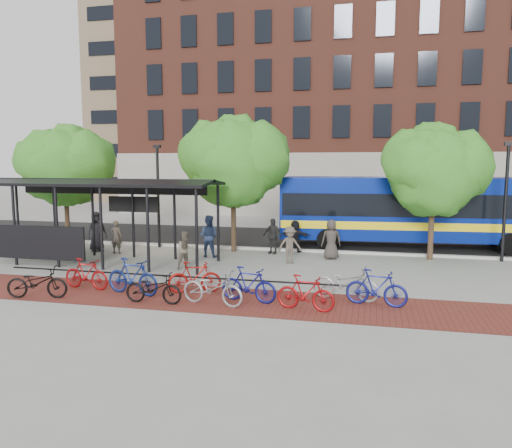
% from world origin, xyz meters
% --- Properties ---
extents(ground, '(160.00, 160.00, 0.00)m').
position_xyz_m(ground, '(0.00, 0.00, 0.00)').
color(ground, '#9E9E99').
rests_on(ground, ground).
extents(asphalt_street, '(160.00, 8.00, 0.01)m').
position_xyz_m(asphalt_street, '(0.00, 8.00, 0.01)').
color(asphalt_street, black).
rests_on(asphalt_street, ground).
extents(curb, '(160.00, 0.25, 0.12)m').
position_xyz_m(curb, '(0.00, 4.00, 0.06)').
color(curb, '#B7B7B2').
rests_on(curb, ground).
extents(brick_strip, '(24.00, 3.00, 0.01)m').
position_xyz_m(brick_strip, '(-2.00, -5.00, 0.00)').
color(brick_strip, maroon).
rests_on(brick_strip, ground).
extents(bike_rack_rail, '(12.00, 0.05, 0.95)m').
position_xyz_m(bike_rack_rail, '(-3.30, -4.10, 0.00)').
color(bike_rack_rail, black).
rests_on(bike_rack_rail, ground).
extents(building_brick, '(55.00, 14.00, 20.00)m').
position_xyz_m(building_brick, '(10.00, 26.00, 10.00)').
color(building_brick, brown).
rests_on(building_brick, ground).
extents(building_tower, '(22.00, 22.00, 30.00)m').
position_xyz_m(building_tower, '(-16.00, 40.00, 15.00)').
color(building_tower, '#7A664C').
rests_on(building_tower, ground).
extents(bus_shelter, '(10.60, 3.07, 3.60)m').
position_xyz_m(bus_shelter, '(-8.13, -0.48, 3.00)').
color(bus_shelter, black).
rests_on(bus_shelter, ground).
extents(tree_a, '(4.90, 4.00, 6.18)m').
position_xyz_m(tree_a, '(-11.91, 3.35, 4.24)').
color(tree_a, '#382619').
rests_on(tree_a, ground).
extents(tree_b, '(5.15, 4.20, 6.47)m').
position_xyz_m(tree_b, '(-2.90, 3.35, 4.46)').
color(tree_b, '#382619').
rests_on(tree_b, ground).
extents(tree_c, '(4.66, 3.80, 5.92)m').
position_xyz_m(tree_c, '(6.09, 3.35, 4.05)').
color(tree_c, '#382619').
rests_on(tree_c, ground).
extents(lamp_post_left, '(0.35, 0.20, 5.12)m').
position_xyz_m(lamp_post_left, '(-7.00, 3.60, 2.75)').
color(lamp_post_left, black).
rests_on(lamp_post_left, ground).
extents(lamp_post_right, '(0.35, 0.20, 5.12)m').
position_xyz_m(lamp_post_right, '(9.00, 3.60, 2.75)').
color(lamp_post_right, black).
rests_on(lamp_post_right, ground).
extents(bus, '(13.26, 3.80, 3.54)m').
position_xyz_m(bus, '(5.46, 6.31, 2.03)').
color(bus, navy).
rests_on(bus, ground).
extents(bike_0, '(2.02, 1.08, 1.01)m').
position_xyz_m(bike_0, '(-6.79, -6.14, 0.50)').
color(bike_0, black).
rests_on(bike_0, ground).
extents(bike_1, '(1.80, 0.72, 1.05)m').
position_xyz_m(bike_1, '(-5.91, -4.76, 0.53)').
color(bike_1, maroon).
rests_on(bike_1, ground).
extents(bike_3, '(2.07, 0.97, 1.20)m').
position_xyz_m(bike_3, '(-4.04, -5.06, 0.60)').
color(bike_3, navy).
rests_on(bike_3, ground).
extents(bike_4, '(1.81, 0.64, 0.95)m').
position_xyz_m(bike_4, '(-2.95, -5.85, 0.47)').
color(bike_4, black).
rests_on(bike_4, ground).
extents(bike_5, '(1.81, 1.08, 1.05)m').
position_xyz_m(bike_5, '(-2.17, -4.37, 0.52)').
color(bike_5, maroon).
rests_on(bike_5, ground).
extents(bike_6, '(2.13, 1.09, 1.06)m').
position_xyz_m(bike_6, '(-1.15, -5.59, 0.53)').
color(bike_6, '#949496').
rests_on(bike_6, ground).
extents(bike_7, '(1.89, 0.84, 1.10)m').
position_xyz_m(bike_7, '(-0.17, -5.04, 0.55)').
color(bike_7, navy).
rests_on(bike_7, ground).
extents(bike_9, '(1.79, 0.76, 1.04)m').
position_xyz_m(bike_9, '(1.65, -5.52, 0.52)').
color(bike_9, '#9B0E11').
rests_on(bike_9, ground).
extents(bike_10, '(2.18, 1.10, 1.09)m').
position_xyz_m(bike_10, '(2.73, -4.13, 0.55)').
color(bike_10, '#969799').
rests_on(bike_10, ground).
extents(bike_11, '(1.91, 0.84, 1.11)m').
position_xyz_m(bike_11, '(3.65, -4.57, 0.55)').
color(bike_11, navy).
rests_on(bike_11, ground).
extents(pedestrian_0, '(1.06, 1.12, 1.93)m').
position_xyz_m(pedestrian_0, '(-9.43, 1.84, 0.97)').
color(pedestrian_0, black).
rests_on(pedestrian_0, ground).
extents(pedestrian_1, '(0.58, 0.39, 1.56)m').
position_xyz_m(pedestrian_1, '(-8.26, 1.57, 0.78)').
color(pedestrian_1, '#3D3731').
rests_on(pedestrian_1, ground).
extents(pedestrian_2, '(0.97, 0.78, 1.90)m').
position_xyz_m(pedestrian_2, '(-3.74, 1.73, 0.95)').
color(pedestrian_2, '#1F2B49').
rests_on(pedestrian_2, ground).
extents(pedestrian_3, '(1.18, 0.95, 1.59)m').
position_xyz_m(pedestrian_3, '(0.11, 1.01, 0.80)').
color(pedestrian_3, brown).
rests_on(pedestrian_3, ground).
extents(pedestrian_4, '(1.05, 0.65, 1.67)m').
position_xyz_m(pedestrian_4, '(-1.06, 3.17, 0.84)').
color(pedestrian_4, '#272727').
rests_on(pedestrian_4, ground).
extents(pedestrian_5, '(1.47, 0.61, 1.54)m').
position_xyz_m(pedestrian_5, '(-0.09, 3.80, 0.77)').
color(pedestrian_5, black).
rests_on(pedestrian_5, ground).
extents(pedestrian_6, '(0.98, 0.76, 1.78)m').
position_xyz_m(pedestrian_6, '(1.74, 2.39, 0.89)').
color(pedestrian_6, '#37312C').
rests_on(pedestrian_6, ground).
extents(pedestrian_8, '(0.95, 0.95, 1.56)m').
position_xyz_m(pedestrian_8, '(-3.80, -0.97, 0.78)').
color(pedestrian_8, '#645A4A').
rests_on(pedestrian_8, ground).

